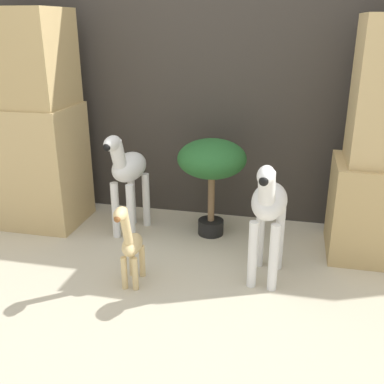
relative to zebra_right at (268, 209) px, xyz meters
The scene contains 7 objects.
ground_plane 0.77m from the zebra_right, 139.93° to the right, with size 14.00×14.00×0.00m, color beige.
wall_back 1.21m from the zebra_right, 118.90° to the left, with size 6.40×0.08×2.20m.
rock_pillar_left 1.75m from the zebra_right, 164.70° to the left, with size 0.68×0.48×1.45m.
zebra_right is the anchor object (origin of this frame).
zebra_left 1.03m from the zebra_right, 156.69° to the left, with size 0.23×0.47×0.72m.
giraffe_figurine 0.76m from the zebra_right, 162.23° to the right, with size 0.11×0.33×0.52m.
potted_palm_front 0.65m from the zebra_right, 128.32° to the left, with size 0.45×0.45×0.66m.
Camera 1 is at (0.57, -1.82, 1.36)m, focal length 42.00 mm.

